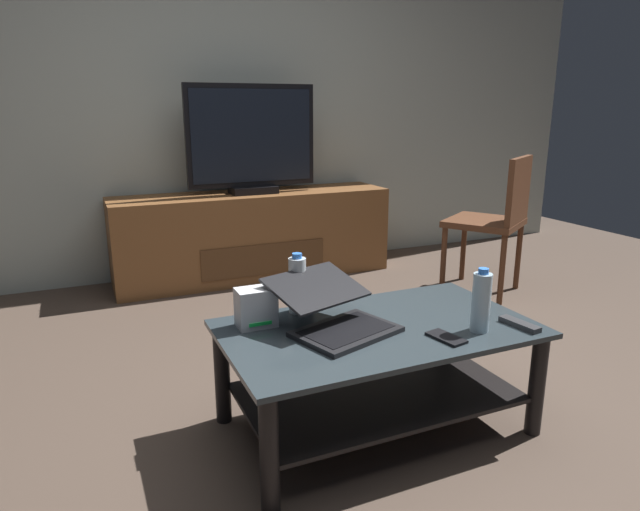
{
  "coord_description": "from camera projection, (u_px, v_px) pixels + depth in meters",
  "views": [
    {
      "loc": [
        -0.95,
        -1.78,
        1.2
      ],
      "look_at": [
        0.01,
        0.39,
        0.56
      ],
      "focal_mm": 31.32,
      "sensor_mm": 36.0,
      "label": 1
    }
  ],
  "objects": [
    {
      "name": "cell_phone",
      "position": [
        446.0,
        338.0,
        1.94
      ],
      "size": [
        0.09,
        0.15,
        0.01
      ],
      "primitive_type": "cube",
      "rotation": [
        0.0,
        0.0,
        0.19
      ],
      "color": "black",
      "rests_on": "coffee_table"
    },
    {
      "name": "back_wall",
      "position": [
        209.0,
        77.0,
        3.92
      ],
      "size": [
        6.4,
        0.12,
        2.8
      ],
      "primitive_type": "cube",
      "color": "#A8B2A8",
      "rests_on": "ground"
    },
    {
      "name": "dining_chair",
      "position": [
        497.0,
        216.0,
        3.57
      ],
      "size": [
        0.61,
        0.61,
        0.9
      ],
      "color": "#59331E",
      "rests_on": "ground"
    },
    {
      "name": "media_cabinet",
      "position": [
        254.0,
        235.0,
        4.0
      ],
      "size": [
        1.95,
        0.47,
        0.61
      ],
      "color": "brown",
      "rests_on": "ground"
    },
    {
      "name": "television",
      "position": [
        252.0,
        141.0,
        3.81
      ],
      "size": [
        0.9,
        0.2,
        0.74
      ],
      "color": "black",
      "rests_on": "media_cabinet"
    },
    {
      "name": "ground_plane",
      "position": [
        357.0,
        413.0,
        2.25
      ],
      "size": [
        7.68,
        7.68,
        0.0
      ],
      "primitive_type": "plane",
      "color": "#4C3D33"
    },
    {
      "name": "tv_remote",
      "position": [
        520.0,
        324.0,
        2.05
      ],
      "size": [
        0.07,
        0.16,
        0.02
      ],
      "primitive_type": "cube",
      "rotation": [
        0.0,
        0.0,
        0.14
      ],
      "color": "#2D2D30",
      "rests_on": "coffee_table"
    },
    {
      "name": "water_bottle_far",
      "position": [
        297.0,
        285.0,
        2.17
      ],
      "size": [
        0.07,
        0.07,
        0.24
      ],
      "color": "silver",
      "rests_on": "coffee_table"
    },
    {
      "name": "router_box",
      "position": [
        256.0,
        307.0,
        2.04
      ],
      "size": [
        0.14,
        0.1,
        0.14
      ],
      "color": "silver",
      "rests_on": "coffee_table"
    },
    {
      "name": "coffee_table",
      "position": [
        377.0,
        359.0,
        2.09
      ],
      "size": [
        1.14,
        0.66,
        0.41
      ],
      "color": "#2D383D",
      "rests_on": "ground"
    },
    {
      "name": "laptop",
      "position": [
        334.0,
        313.0,
        2.02
      ],
      "size": [
        0.46,
        0.49,
        0.18
      ],
      "color": "black",
      "rests_on": "coffee_table"
    },
    {
      "name": "water_bottle_near",
      "position": [
        481.0,
        302.0,
        1.99
      ],
      "size": [
        0.07,
        0.07,
        0.23
      ],
      "color": "silver",
      "rests_on": "coffee_table"
    }
  ]
}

